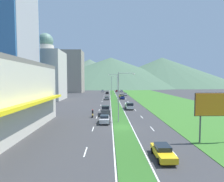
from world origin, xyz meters
name	(u,v)px	position (x,y,z in m)	size (l,w,h in m)	color
ground_plane	(122,128)	(0.00, 0.00, 0.00)	(600.00, 600.00, 0.00)	#38383A
grass_median	(113,96)	(0.00, 60.00, 0.03)	(3.20, 240.00, 0.06)	#2D6023
grass_verge_right	(153,96)	(20.60, 60.00, 0.03)	(24.00, 240.00, 0.06)	#387028
lane_dash_left_1	(86,152)	(-5.10, -10.39, 0.01)	(0.16, 2.80, 0.01)	silver
lane_dash_left_2	(93,129)	(-5.10, -0.79, 0.01)	(0.16, 2.80, 0.01)	silver
lane_dash_left_3	(97,117)	(-5.10, 8.82, 0.01)	(0.16, 2.80, 0.01)	silver
lane_dash_left_4	(99,110)	(-5.10, 18.43, 0.01)	(0.16, 2.80, 0.01)	silver
lane_dash_left_5	(101,105)	(-5.10, 28.03, 0.01)	(0.16, 2.80, 0.01)	silver
lane_dash_left_6	(102,102)	(-5.10, 37.64, 0.01)	(0.16, 2.80, 0.01)	silver
lane_dash_left_7	(103,99)	(-5.10, 47.25, 0.01)	(0.16, 2.80, 0.01)	silver
lane_dash_left_8	(103,97)	(-5.10, 56.86, 0.01)	(0.16, 2.80, 0.01)	silver
lane_dash_left_9	(104,95)	(-5.10, 66.46, 0.01)	(0.16, 2.80, 0.01)	silver
lane_dash_left_10	(104,94)	(-5.10, 76.07, 0.01)	(0.16, 2.80, 0.01)	silver
lane_dash_left_11	(105,93)	(-5.10, 85.68, 0.01)	(0.16, 2.80, 0.01)	silver
lane_dash_right_1	(172,151)	(5.10, -10.39, 0.01)	(0.16, 2.80, 0.01)	silver
lane_dash_right_2	(152,129)	(5.10, -0.79, 0.01)	(0.16, 2.80, 0.01)	silver
lane_dash_right_3	(142,117)	(5.10, 8.82, 0.01)	(0.16, 2.80, 0.01)	silver
lane_dash_right_4	(135,110)	(5.10, 18.43, 0.01)	(0.16, 2.80, 0.01)	silver
lane_dash_right_5	(131,105)	(5.10, 28.03, 0.01)	(0.16, 2.80, 0.01)	silver
lane_dash_right_6	(128,102)	(5.10, 37.64, 0.01)	(0.16, 2.80, 0.01)	silver
lane_dash_right_7	(126,99)	(5.10, 47.25, 0.01)	(0.16, 2.80, 0.01)	silver
lane_dash_right_8	(124,97)	(5.10, 56.86, 0.01)	(0.16, 2.80, 0.01)	silver
lane_dash_right_9	(122,95)	(5.10, 66.46, 0.01)	(0.16, 2.80, 0.01)	silver
lane_dash_right_10	(121,94)	(5.10, 76.07, 0.01)	(0.16, 2.80, 0.01)	silver
lane_dash_right_11	(120,93)	(5.10, 85.68, 0.01)	(0.16, 2.80, 0.01)	silver
edge_line_median_left	(110,96)	(-1.75, 60.00, 0.01)	(0.16, 240.00, 0.01)	silver
edge_line_median_right	(117,96)	(1.75, 60.00, 0.01)	(0.16, 240.00, 0.01)	silver
office_tower	(1,11)	(-34.76, 24.27, 29.35)	(17.90, 17.90, 58.23)	teal
domed_building	(46,73)	(-29.33, 45.79, 11.48)	(14.29, 14.29, 28.37)	beige
midrise_colored	(72,72)	(-27.64, 91.94, 14.20)	(14.53, 14.53, 28.39)	#9E9384
hill_far_left	(90,73)	(-31.96, 238.06, 20.12)	(161.70, 161.70, 40.25)	#516B56
hill_far_center	(111,72)	(0.37, 228.65, 20.86)	(228.44, 228.44, 41.71)	#47664C
hill_far_right	(162,72)	(77.97, 235.57, 21.38)	(210.55, 210.55, 42.75)	#47664C
street_lamp_near	(120,94)	(-0.11, 3.96, 5.70)	(3.38, 0.28, 9.89)	#99999E
street_lamp_mid	(116,86)	(0.38, 34.53, 6.11)	(3.51, 0.42, 10.66)	#99999E
street_lamp_far	(112,85)	(-0.56, 65.09, 6.06)	(3.43, 0.47, 10.58)	#99999E
billboard_roadside	(214,106)	(11.44, -7.83, 4.91)	(5.11, 0.28, 6.72)	#4C4C51
car_0	(107,93)	(-3.44, 77.98, 0.73)	(1.93, 4.24, 1.40)	black
car_1	(121,91)	(6.65, 95.70, 0.78)	(1.90, 4.22, 1.53)	silver
car_2	(121,96)	(3.57, 54.95, 0.77)	(1.91, 4.07, 1.51)	yellow
car_3	(105,119)	(-3.22, 3.39, 0.80)	(1.97, 4.35, 1.56)	#B2B2B7
car_4	(103,91)	(-6.88, 95.91, 0.77)	(2.00, 4.16, 1.52)	silver
car_5	(122,97)	(3.61, 47.35, 0.76)	(1.91, 4.53, 1.49)	navy
car_6	(117,91)	(3.47, 97.19, 0.75)	(1.88, 4.55, 1.47)	maroon
car_7	(163,152)	(3.41, -12.23, 0.73)	(1.86, 4.29, 1.42)	yellow
car_8	(125,94)	(6.62, 65.55, 0.78)	(1.90, 4.66, 1.51)	silver
car_9	(107,98)	(-3.25, 44.80, 0.74)	(2.03, 4.66, 1.41)	slate
pickup_truck_0	(105,111)	(-3.21, 11.75, 0.98)	(2.18, 5.40, 2.00)	#515459
pickup_truck_1	(129,106)	(3.51, 19.76, 0.98)	(2.18, 5.40, 2.00)	silver
motorcycle_rider	(93,114)	(-6.05, 8.87, 0.75)	(0.36, 2.00, 1.80)	black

